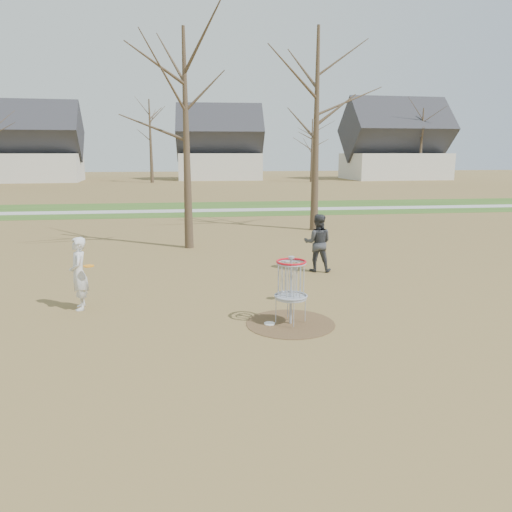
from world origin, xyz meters
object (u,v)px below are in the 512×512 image
(player_standing, at_px, (79,274))
(disc_golf_basket, at_px, (291,280))
(player_throwing, at_px, (318,243))
(disc_grounded, at_px, (269,323))

(player_standing, xyz_separation_m, disc_golf_basket, (4.39, -1.57, 0.11))
(player_standing, bearing_deg, disc_golf_basket, 59.86)
(disc_golf_basket, bearing_deg, player_throwing, 68.95)
(player_standing, relative_size, disc_golf_basket, 1.19)
(player_standing, distance_m, disc_golf_basket, 4.66)
(disc_grounded, relative_size, disc_golf_basket, 0.16)
(player_standing, bearing_deg, player_throwing, 104.24)
(player_throwing, relative_size, disc_golf_basket, 1.23)
(disc_grounded, distance_m, disc_golf_basket, 0.99)
(player_throwing, bearing_deg, disc_golf_basket, 84.80)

